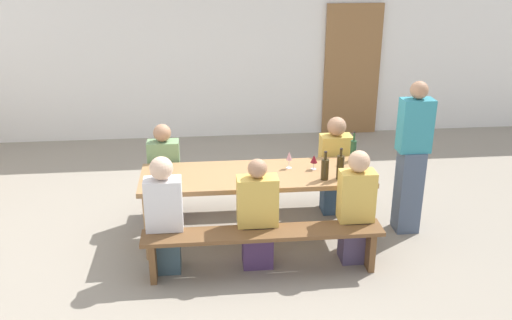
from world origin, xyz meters
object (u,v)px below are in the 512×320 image
Objects in this scene: tasting_table at (256,180)px; wine_bottle_1 at (353,150)px; wine_glass_1 at (314,159)px; seated_guest_near_1 at (257,217)px; bench_near at (263,239)px; wine_glass_0 at (289,156)px; wine_bottle_0 at (340,167)px; seated_guest_near_2 at (356,209)px; seated_guest_far_0 at (165,175)px; standing_host at (412,161)px; seated_guest_far_1 at (334,167)px; bench_far at (250,181)px; seated_guest_near_0 at (164,217)px; wine_bottle_2 at (325,169)px; wooden_door at (352,70)px.

wine_bottle_1 is at bearing 13.15° from tasting_table.
wine_glass_1 is 0.14× the size of seated_guest_near_1.
bench_near is 12.25× the size of wine_glass_0.
wine_bottle_0 is 0.28× the size of seated_guest_near_2.
wine_bottle_1 is at bearing 11.11° from wine_glass_0.
seated_guest_near_2 is (0.09, -0.32, -0.32)m from wine_bottle_0.
seated_guest_near_2 is (0.31, -0.59, -0.30)m from wine_glass_1.
wine_glass_0 is at bearing -168.89° from wine_bottle_1.
seated_guest_far_0 is (-1.59, 0.49, -0.32)m from wine_glass_1.
standing_host is at bearing -1.83° from wine_glass_1.
seated_guest_far_0 reaches higher than wine_glass_0.
seated_guest_far_1 is (-0.13, 0.29, -0.31)m from wine_bottle_1.
wine_bottle_0 is 0.35m from wine_glass_1.
seated_guest_near_0 reaches higher than bench_far.
standing_host is (0.70, -0.52, 0.26)m from seated_guest_far_1.
seated_guest_far_0 is (-1.34, 0.43, -0.34)m from wine_glass_0.
wine_bottle_2 is 0.26× the size of seated_guest_far_0.
wine_bottle_1 reaches higher than wine_bottle_2.
wine_glass_0 is at bearing 166.96° from wine_glass_1.
wine_glass_1 reaches higher than bench_near.
seated_guest_near_1 is at bearing -116.18° from wooden_door.
wine_bottle_2 is at bearing -78.72° from seated_guest_near_0.
bench_far is 1.28m from wine_bottle_1.
seated_guest_far_1 reaches higher than wine_bottle_2.
wine_bottle_0 is 2.06× the size of wine_glass_1.
tasting_table is 1.04× the size of bench_far.
seated_guest_near_2 is 0.96m from standing_host.
wine_bottle_2 is (-1.22, -3.61, -0.19)m from wooden_door.
seated_guest_near_0 is at bearing 2.81° from seated_guest_far_0.
seated_guest_near_0 is at bearing -126.85° from bench_far.
wine_bottle_0 is at bearing -10.06° from seated_guest_far_1.
tasting_table is 0.88m from wine_bottle_0.
wine_bottle_1 is at bearing -68.44° from seated_guest_near_0.
seated_guest_near_0 is at bearing 90.00° from seated_guest_near_1.
wine_glass_0 is at bearing 17.16° from tasting_table.
tasting_table is 0.65m from wine_glass_1.
wine_glass_1 is at bearing 101.65° from wine_bottle_2.
wine_bottle_0 is 0.98× the size of wine_bottle_1.
wine_glass_1 is at bearing -1.83° from standing_host.
wooden_door reaches higher than bench_near.
wooden_door reaches higher than tasting_table.
seated_guest_near_1 reaches higher than wine_bottle_0.
standing_host is at bearing -52.98° from seated_guest_near_2.
seated_guest_near_1 reaches higher than wine_glass_0.
seated_guest_near_2 is at bearing 37.02° from standing_host.
wine_bottle_1 is at bearing 82.13° from seated_guest_far_0.
seated_guest_far_0 is at bearing 60.33° from seated_guest_near_2.
seated_guest_near_2 is (0.96, 0.00, 0.04)m from seated_guest_near_1.
seated_guest_near_0 is at bearing -158.91° from wine_glass_1.
seated_guest_near_0 is at bearing -60.20° from seated_guest_far_1.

